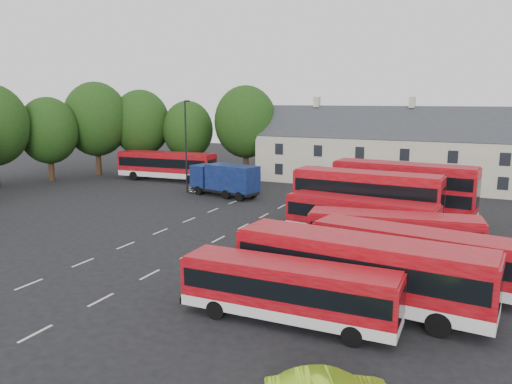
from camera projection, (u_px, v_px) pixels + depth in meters
ground at (144, 238)px, 35.83m from camera, size 140.00×140.00×0.00m
lane_markings at (189, 235)px, 36.58m from camera, size 5.15×33.80×0.01m
treeline at (102, 125)px, 60.44m from camera, size 29.92×32.59×12.01m
terrace_houses at (409, 153)px, 56.06m from camera, size 35.70×7.13×10.06m
bus_row_a at (288, 287)px, 22.06m from camera, size 9.81×2.40×2.76m
bus_row_b at (360, 267)px, 23.59m from camera, size 12.28×3.78×3.42m
bus_row_c at (413, 252)px, 26.51m from camera, size 11.03×4.02×3.05m
bus_row_d at (393, 232)px, 30.74m from camera, size 10.58×3.94×2.92m
bus_row_e at (360, 215)px, 35.00m from camera, size 10.83×3.78×3.00m
bus_dd_south at (366, 197)px, 37.56m from camera, size 11.09×3.15×4.50m
bus_dd_north at (403, 188)px, 40.92m from camera, size 11.64×3.81×4.69m
bus_north at (167, 164)px, 60.56m from camera, size 12.40×3.65×3.46m
box_truck at (225, 178)px, 50.77m from camera, size 7.88×3.94×3.30m
silver_car at (196, 185)px, 54.20m from camera, size 2.96×3.87×1.23m
lamppost at (186, 144)px, 52.30m from camera, size 0.68×0.35×9.71m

